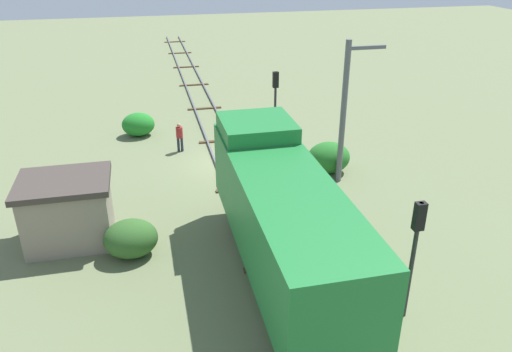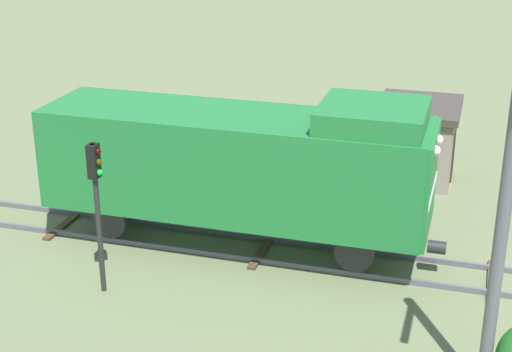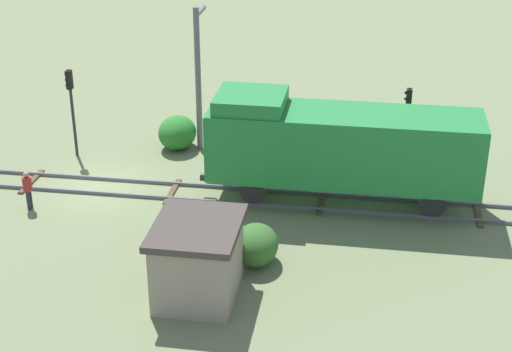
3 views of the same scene
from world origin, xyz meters
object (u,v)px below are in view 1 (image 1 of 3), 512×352
traffic_signal_near (275,94)px  traffic_signal_mid (415,240)px  worker_near_track (180,135)px  relay_hut (68,210)px  locomotive (281,211)px  catenary_mast (345,110)px

traffic_signal_near → traffic_signal_mid: (-0.20, 15.53, -0.09)m
traffic_signal_mid → worker_near_track: (5.80, -15.47, -1.89)m
worker_near_track → relay_hut: bearing=107.2°
relay_hut → locomotive: bearing=150.3°
relay_hut → worker_near_track: bearing=-121.3°
traffic_signal_near → locomotive: bearing=75.9°
locomotive → traffic_signal_mid: (-3.40, 2.80, 0.11)m
traffic_signal_mid → worker_near_track: traffic_signal_mid is taller
traffic_signal_near → relay_hut: bearing=38.3°
worker_near_track → catenary_mast: (-7.47, 5.65, 2.75)m
locomotive → traffic_signal_mid: bearing=140.5°
catenary_mast → worker_near_track: bearing=-37.1°
traffic_signal_near → worker_near_track: (5.60, 0.06, -1.98)m
worker_near_track → catenary_mast: size_ratio=0.24×
traffic_signal_mid → worker_near_track: size_ratio=2.44×
locomotive → catenary_mast: size_ratio=1.66×
relay_hut → traffic_signal_near: bearing=-141.7°
traffic_signal_mid → catenary_mast: 10.00m
locomotive → worker_near_track: 13.02m
locomotive → worker_near_track: locomotive is taller
worker_near_track → catenary_mast: catenary_mast is taller
catenary_mast → traffic_signal_near: bearing=-71.9°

